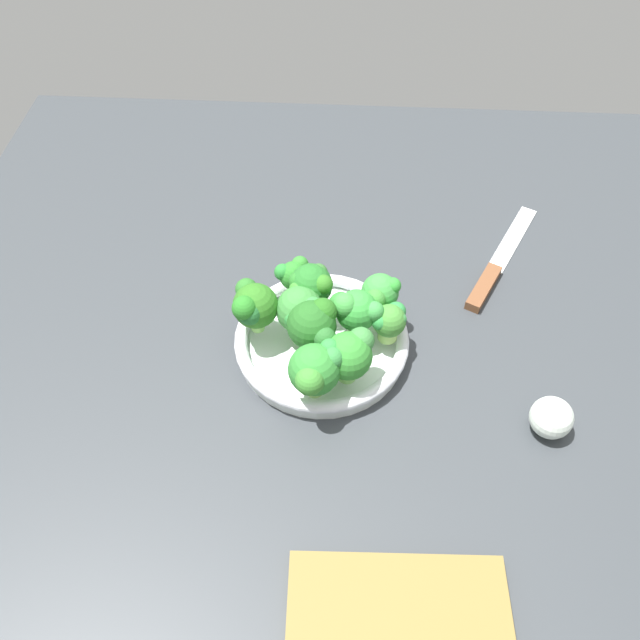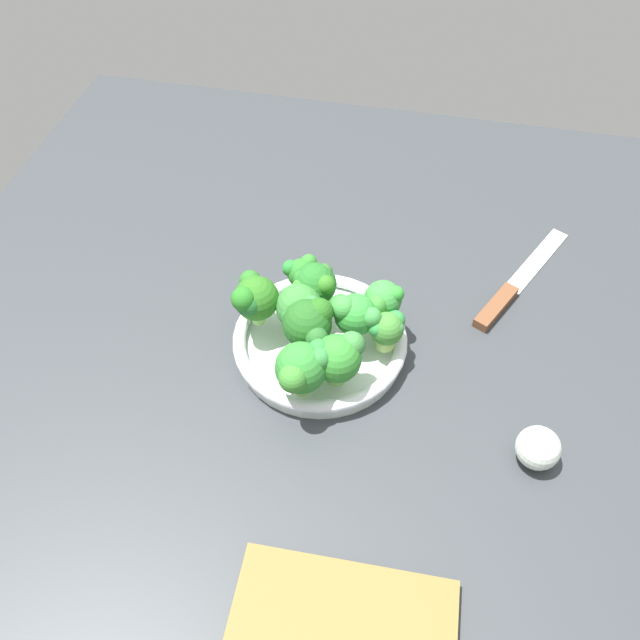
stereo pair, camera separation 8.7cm
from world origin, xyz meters
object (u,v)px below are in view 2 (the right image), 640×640
Objects in this scene: garlic_bulb at (538,448)px; broccoli_floret_0 at (302,271)px; broccoli_floret_6 at (301,369)px; broccoli_floret_1 at (315,284)px; broccoli_floret_4 at (353,313)px; broccoli_floret_7 at (300,307)px; broccoli_floret_5 at (254,298)px; broccoli_floret_2 at (387,329)px; broccoli_floret_8 at (383,301)px; bowl at (320,341)px; broccoli_floret_9 at (338,357)px; broccoli_floret_3 at (309,325)px; knife at (511,289)px.

broccoli_floret_0 is at bearing 150.09° from garlic_bulb.
broccoli_floret_6 reaches higher than garlic_bulb.
garlic_bulb is (31.08, -16.08, -5.28)cm from broccoli_floret_1.
broccoli_floret_7 is at bearing -179.70° from broccoli_floret_4.
broccoli_floret_5 is at bearing 163.18° from garlic_bulb.
broccoli_floret_2 is at bearing -0.70° from broccoli_floret_5.
broccoli_floret_0 is at bearing 163.39° from broccoli_floret_8.
broccoli_floret_9 reaches higher than bowl.
broccoli_floret_0 is at bearing 149.14° from broccoli_floret_2.
broccoli_floret_6 reaches higher than broccoli_floret_1.
broccoli_floret_8 reaches higher than broccoli_floret_2.
broccoli_floret_9 is (4.58, -3.95, -0.31)cm from broccoli_floret_3.
broccoli_floret_5 reaches higher than broccoli_floret_1.
broccoli_floret_6 is at bearing -84.54° from broccoli_floret_1.
broccoli_floret_7 is at bearing 159.46° from garlic_bulb.
broccoli_floret_2 is at bearing -23.52° from broccoli_floret_1.
broccoli_floret_3 reaches higher than bowl.
bowl is 3.74× the size of broccoli_floret_8.
broccoli_floret_6 is (-9.33, -9.65, 1.28)cm from broccoli_floret_2.
broccoli_floret_1 is at bearing 156.48° from broccoli_floret_2.
broccoli_floret_4 is 0.94× the size of broccoli_floret_5.
broccoli_floret_2 is at bearing -8.41° from broccoli_floret_4.
broccoli_floret_1 is at bearing 96.16° from broccoli_floret_3.
broccoli_floret_3 is at bearing -83.84° from broccoli_floret_1.
broccoli_floret_9 is (4.03, 2.81, -0.02)cm from broccoli_floret_6.
bowl is 10.29cm from broccoli_floret_2.
knife is at bearing 15.97° from broccoli_floret_0.
broccoli_floret_6 is (-4.55, -10.36, 0.15)cm from broccoli_floret_4.
broccoli_floret_3 is (-0.86, -2.79, 6.51)cm from bowl.
broccoli_floret_6 reaches higher than broccoli_floret_7.
broccoli_floret_4 is at bearing -40.35° from broccoli_floret_0.
broccoli_floret_6 is at bearing -48.22° from broccoli_floret_5.
broccoli_floret_8 is 27.16cm from garlic_bulb.
broccoli_floret_9 is (-4.02, -11.21, 0.80)cm from broccoli_floret_8.
broccoli_floret_2 is 4.96cm from broccoli_floret_4.
broccoli_floret_2 is at bearing 150.73° from garlic_bulb.
broccoli_floret_2 is at bearing 16.32° from broccoli_floret_3.
broccoli_floret_5 is at bearing -149.25° from broccoli_floret_1.
broccoli_floret_6 is at bearing -119.85° from broccoli_floret_8.
broccoli_floret_2 reaches higher than garlic_bulb.
garlic_bulb is at bearing -21.05° from bowl.
broccoli_floret_9 is at bearing -48.75° from broccoli_floret_7.
broccoli_floret_4 is (5.92, -3.95, -0.26)cm from broccoli_floret_1.
broccoli_floret_1 is at bearing 115.14° from broccoli_floret_9.
broccoli_floret_3 is 34.03cm from knife.
broccoli_floret_6 is (8.82, -9.87, -0.27)cm from broccoli_floret_5.
broccoli_floret_1 is 7.12cm from broccoli_floret_4.
broccoli_floret_3 is 1.04× the size of broccoli_floret_6.
bowl is 30.90cm from knife.
broccoli_floret_8 is (3.50, 3.66, -0.67)cm from broccoli_floret_4.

